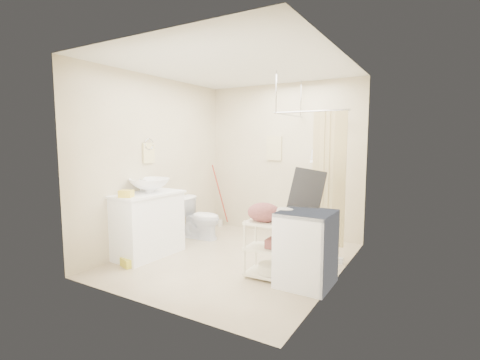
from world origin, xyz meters
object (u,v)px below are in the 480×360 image
Objects in this scene: vanity at (147,224)px; washing_machine at (306,248)px; toilet at (200,218)px; laundry_rack at (272,245)px.

vanity is 2.31m from washing_machine.
laundry_rack is (1.77, -0.96, 0.06)m from toilet.
washing_machine is (2.18, -0.92, 0.07)m from toilet.
vanity reaches higher than toilet.
toilet is 2.37m from washing_machine.
vanity is 1.89m from laundry_rack.
toilet is 0.85× the size of laundry_rack.
toilet is (0.12, 1.09, -0.10)m from vanity.
laundry_rack is (-0.41, -0.04, -0.01)m from washing_machine.
vanity reaches higher than laundry_rack.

